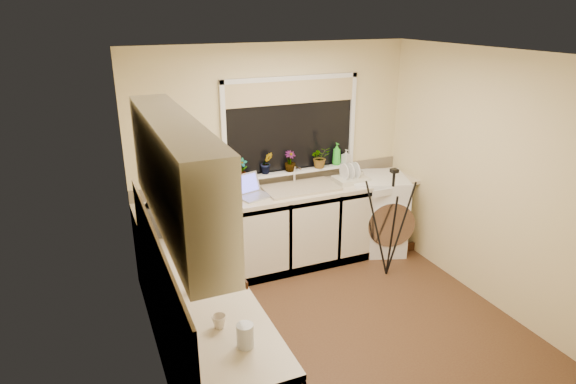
{
  "coord_description": "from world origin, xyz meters",
  "views": [
    {
      "loc": [
        -1.95,
        -3.46,
        2.78
      ],
      "look_at": [
        -0.23,
        0.55,
        1.15
      ],
      "focal_mm": 30.77,
      "sensor_mm": 36.0,
      "label": 1
    }
  ],
  "objects_px": {
    "laptop": "(251,191)",
    "glass_jug": "(245,336)",
    "steel_jar": "(197,283)",
    "plant_b": "(267,163)",
    "tripod": "(390,223)",
    "cup_left": "(219,322)",
    "washing_machine": "(376,213)",
    "dish_rack": "(351,180)",
    "microwave": "(170,213)",
    "plant_d": "(320,157)",
    "kettle": "(194,232)",
    "plant_c": "(290,161)",
    "soap_bottle_green": "(337,154)",
    "cup_back": "(359,175)",
    "soap_bottle_clear": "(346,157)",
    "plant_a": "(242,168)"
  },
  "relations": [
    {
      "from": "glass_jug",
      "to": "cup_left",
      "type": "distance_m",
      "value": 0.26
    },
    {
      "from": "kettle",
      "to": "tripod",
      "type": "xyz_separation_m",
      "value": [
        2.16,
        0.24,
        -0.4
      ]
    },
    {
      "from": "washing_machine",
      "to": "soap_bottle_green",
      "type": "relative_size",
      "value": 3.56
    },
    {
      "from": "soap_bottle_clear",
      "to": "cup_left",
      "type": "relative_size",
      "value": 1.91
    },
    {
      "from": "cup_back",
      "to": "cup_left",
      "type": "relative_size",
      "value": 1.24
    },
    {
      "from": "plant_b",
      "to": "microwave",
      "type": "bearing_deg",
      "value": -150.12
    },
    {
      "from": "microwave",
      "to": "cup_back",
      "type": "bearing_deg",
      "value": -53.1
    },
    {
      "from": "laptop",
      "to": "glass_jug",
      "type": "height_order",
      "value": "laptop"
    },
    {
      "from": "dish_rack",
      "to": "microwave",
      "type": "distance_m",
      "value": 2.19
    },
    {
      "from": "plant_b",
      "to": "glass_jug",
      "type": "bearing_deg",
      "value": -113.49
    },
    {
      "from": "glass_jug",
      "to": "plant_d",
      "type": "relative_size",
      "value": 0.6
    },
    {
      "from": "plant_d",
      "to": "plant_b",
      "type": "bearing_deg",
      "value": 177.02
    },
    {
      "from": "steel_jar",
      "to": "plant_b",
      "type": "xyz_separation_m",
      "value": [
        1.23,
        1.85,
        0.22
      ]
    },
    {
      "from": "washing_machine",
      "to": "laptop",
      "type": "xyz_separation_m",
      "value": [
        -1.55,
        0.06,
        0.5
      ]
    },
    {
      "from": "tripod",
      "to": "microwave",
      "type": "xyz_separation_m",
      "value": [
        -2.27,
        0.19,
        0.43
      ]
    },
    {
      "from": "microwave",
      "to": "plant_a",
      "type": "distance_m",
      "value": 1.13
    },
    {
      "from": "plant_b",
      "to": "kettle",
      "type": "bearing_deg",
      "value": -134.27
    },
    {
      "from": "dish_rack",
      "to": "steel_jar",
      "type": "height_order",
      "value": "steel_jar"
    },
    {
      "from": "washing_machine",
      "to": "dish_rack",
      "type": "bearing_deg",
      "value": -165.24
    },
    {
      "from": "plant_b",
      "to": "cup_left",
      "type": "xyz_separation_m",
      "value": [
        -1.21,
        -2.33,
        -0.23
      ]
    },
    {
      "from": "glass_jug",
      "to": "plant_b",
      "type": "bearing_deg",
      "value": 66.51
    },
    {
      "from": "glass_jug",
      "to": "plant_c",
      "type": "relative_size",
      "value": 0.64
    },
    {
      "from": "cup_left",
      "to": "laptop",
      "type": "bearing_deg",
      "value": 65.94
    },
    {
      "from": "glass_jug",
      "to": "kettle",
      "type": "bearing_deg",
      "value": 88.78
    },
    {
      "from": "soap_bottle_green",
      "to": "cup_left",
      "type": "height_order",
      "value": "soap_bottle_green"
    },
    {
      "from": "plant_a",
      "to": "cup_left",
      "type": "height_order",
      "value": "plant_a"
    },
    {
      "from": "tripod",
      "to": "cup_left",
      "type": "distance_m",
      "value": 2.73
    },
    {
      "from": "washing_machine",
      "to": "plant_a",
      "type": "xyz_separation_m",
      "value": [
        -1.58,
        0.25,
        0.69
      ]
    },
    {
      "from": "kettle",
      "to": "plant_b",
      "type": "relative_size",
      "value": 0.88
    },
    {
      "from": "plant_b",
      "to": "soap_bottle_green",
      "type": "relative_size",
      "value": 0.95
    },
    {
      "from": "laptop",
      "to": "soap_bottle_green",
      "type": "height_order",
      "value": "soap_bottle_green"
    },
    {
      "from": "soap_bottle_clear",
      "to": "microwave",
      "type": "bearing_deg",
      "value": -163.18
    },
    {
      "from": "tripod",
      "to": "soap_bottle_green",
      "type": "relative_size",
      "value": 4.72
    },
    {
      "from": "microwave",
      "to": "plant_c",
      "type": "xyz_separation_m",
      "value": [
        1.47,
        0.67,
        0.12
      ]
    },
    {
      "from": "laptop",
      "to": "kettle",
      "type": "relative_size",
      "value": 1.77
    },
    {
      "from": "dish_rack",
      "to": "plant_d",
      "type": "bearing_deg",
      "value": 144.78
    },
    {
      "from": "kettle",
      "to": "plant_c",
      "type": "relative_size",
      "value": 0.94
    },
    {
      "from": "tripod",
      "to": "soap_bottle_clear",
      "type": "height_order",
      "value": "tripod"
    },
    {
      "from": "microwave",
      "to": "plant_b",
      "type": "relative_size",
      "value": 2.07
    },
    {
      "from": "laptop",
      "to": "tripod",
      "type": "xyz_separation_m",
      "value": [
        1.34,
        -0.66,
        -0.35
      ]
    },
    {
      "from": "plant_a",
      "to": "soap_bottle_clear",
      "type": "distance_m",
      "value": 1.28
    },
    {
      "from": "laptop",
      "to": "kettle",
      "type": "height_order",
      "value": "laptop"
    },
    {
      "from": "kettle",
      "to": "steel_jar",
      "type": "xyz_separation_m",
      "value": [
        -0.15,
        -0.74,
        -0.05
      ]
    },
    {
      "from": "washing_machine",
      "to": "cup_back",
      "type": "relative_size",
      "value": 8.13
    },
    {
      "from": "plant_a",
      "to": "soap_bottle_green",
      "type": "height_order",
      "value": "soap_bottle_green"
    },
    {
      "from": "steel_jar",
      "to": "plant_c",
      "type": "height_order",
      "value": "plant_c"
    },
    {
      "from": "washing_machine",
      "to": "plant_b",
      "type": "height_order",
      "value": "plant_b"
    },
    {
      "from": "microwave",
      "to": "cup_left",
      "type": "bearing_deg",
      "value": -156.22
    },
    {
      "from": "cup_back",
      "to": "plant_c",
      "type": "bearing_deg",
      "value": 169.51
    },
    {
      "from": "glass_jug",
      "to": "soap_bottle_green",
      "type": "relative_size",
      "value": 0.57
    }
  ]
}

